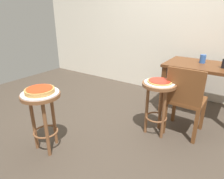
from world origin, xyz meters
The scene contains 11 objects.
ground_plane centered at (0.00, 0.00, 0.00)m, with size 6.00×6.00×0.00m, color #42382D.
back_wall centered at (0.00, 1.65, 1.50)m, with size 6.00×0.10×3.00m, color silver.
stool_foreground centered at (-0.49, -0.77, 0.49)m, with size 0.39×0.39×0.66m.
serving_plate_foreground centered at (-0.49, -0.77, 0.66)m, with size 0.37×0.37×0.01m, color silver.
pizza_foreground centered at (-0.49, -0.77, 0.69)m, with size 0.29×0.29×0.05m.
stool_middle centered at (0.36, 0.19, 0.49)m, with size 0.39×0.39×0.66m.
serving_plate_middle centered at (0.36, 0.19, 0.66)m, with size 0.34×0.34×0.01m, color white.
pizza_middle centered at (0.36, 0.19, 0.68)m, with size 0.28×0.28×0.02m.
dining_table centered at (0.67, 1.06, 0.62)m, with size 1.03×0.67×0.74m.
cup_far_edge centered at (0.61, 1.13, 0.79)m, with size 0.08×0.08×0.12m, color #3360B2.
wooden_chair centered at (0.63, 0.36, 0.47)m, with size 0.40×0.40×0.85m.
Camera 1 is at (1.10, -1.82, 1.40)m, focal length 31.21 mm.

